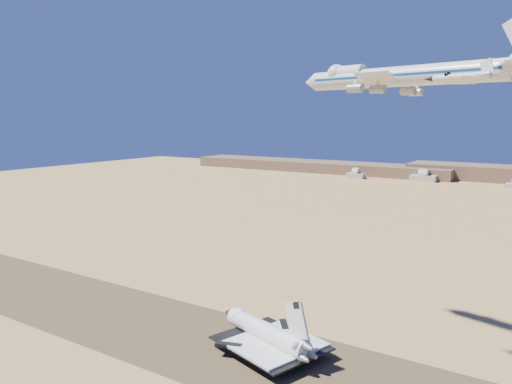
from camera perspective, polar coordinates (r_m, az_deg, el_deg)
The scene contains 10 objects.
ground at distance 175.94m, azimuth -3.25°, elevation -17.47°, with size 1200.00×1200.00×0.00m, color tan.
runway at distance 175.93m, azimuth -3.25°, elevation -17.47°, with size 600.00×50.00×0.06m, color brown.
hangars at distance 630.23m, azimuth 18.10°, elevation 1.56°, with size 200.50×29.50×30.00m.
shuttle at distance 172.07m, azimuth 1.15°, elevation -15.94°, with size 44.49×35.43×21.69m.
carrier_747 at distance 172.79m, azimuth 15.40°, elevation 12.58°, with size 82.54×62.10×20.55m.
crew_a at distance 161.61m, azimuth 1.17°, elevation -19.63°, with size 0.58×0.38×1.59m, color #DF5E0D.
crew_b at distance 164.30m, azimuth 1.49°, elevation -19.09°, with size 0.87×0.50×1.78m, color #DF5E0D.
crew_c at distance 163.81m, azimuth 1.66°, elevation -19.17°, with size 1.08×0.55×1.84m, color #DF5E0D.
chase_jet_a at distance 116.21m, azimuth 22.25°, elevation 12.11°, with size 15.91×9.42×4.09m.
chase_jet_e at distance 219.34m, azimuth 24.15°, elevation 11.54°, with size 15.78×8.55×3.93m.
Camera 1 is at (93.44, -127.50, 77.26)m, focal length 35.00 mm.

